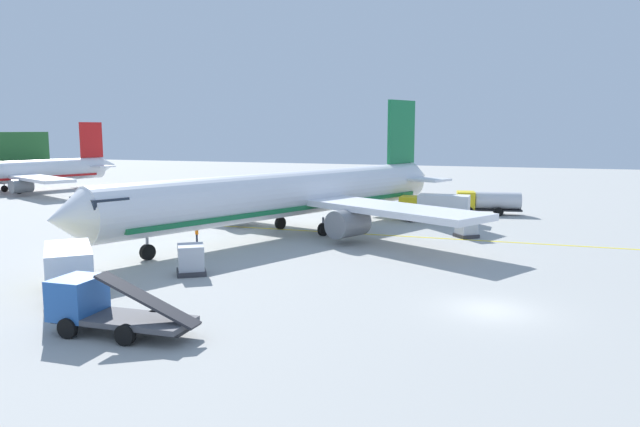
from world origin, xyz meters
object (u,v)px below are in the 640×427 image
service_truck_fuel (100,307)px  service_truck_baggage (487,201)px  service_truck_catering (435,206)px  airliner_foreground (293,195)px  airliner_mid_apron (5,173)px  cargo_container_mid (191,260)px  crew_loader_left (197,232)px  service_truck_pushback (69,269)px  crew_marshaller (365,219)px  cargo_container_near (467,227)px

service_truck_fuel → service_truck_baggage: size_ratio=1.00×
service_truck_catering → service_truck_fuel: bearing=165.8°
airliner_foreground → airliner_mid_apron: bearing=70.4°
cargo_container_mid → crew_loader_left: (8.64, 4.61, 0.07)m
cargo_container_mid → service_truck_baggage: bearing=-25.4°
airliner_mid_apron → service_truck_fuel: bearing=-130.8°
airliner_mid_apron → service_truck_baggage: bearing=-90.2°
service_truck_pushback → crew_marshaller: service_truck_pushback is taller
airliner_foreground → crew_marshaller: airliner_foreground is taller
airliner_mid_apron → crew_loader_left: airliner_mid_apron is taller
service_truck_fuel → cargo_container_mid: bearing=9.6°
cargo_container_near → crew_marshaller: 8.91m
service_truck_fuel → cargo_container_near: service_truck_fuel is taller
crew_marshaller → crew_loader_left: (-10.76, 10.76, -0.06)m
airliner_foreground → service_truck_fuel: bearing=-177.7°
airliner_foreground → cargo_container_mid: 15.94m
cargo_container_mid → crew_marshaller: cargo_container_mid is taller
airliner_mid_apron → service_truck_baggage: 65.34m
service_truck_pushback → crew_loader_left: size_ratio=3.84×
service_truck_catering → cargo_container_near: bearing=-154.5°
service_truck_fuel → airliner_mid_apron: bearing=49.2°
airliner_mid_apron → cargo_container_mid: (-33.59, -49.49, -1.93)m
service_truck_catering → crew_loader_left: bearing=138.5°
crew_marshaller → airliner_foreground: bearing=124.1°
airliner_mid_apron → cargo_container_mid: size_ratio=14.03×
service_truck_baggage → service_truck_pushback: size_ratio=1.06×
service_truck_fuel → service_truck_baggage: (44.12, -14.02, 0.23)m
airliner_foreground → service_truck_baggage: airliner_foreground is taller
service_truck_baggage → service_truck_pushback: bearing=154.6°
service_truck_baggage → service_truck_pushback: 44.52m
airliner_mid_apron → service_truck_fuel: (-44.34, -51.31, -1.69)m
crew_marshaller → crew_loader_left: crew_marshaller is taller
airliner_foreground → service_truck_catering: 15.23m
service_truck_catering → crew_marshaller: size_ratio=3.72×
cargo_container_mid → crew_marshaller: (19.40, -6.15, 0.13)m
service_truck_pushback → cargo_container_mid: size_ratio=2.68×
airliner_foreground → cargo_container_mid: size_ratio=16.33×
service_truck_catering → crew_loader_left: (-17.92, 15.88, -0.51)m
service_truck_pushback → crew_loader_left: service_truck_pushback is taller
airliner_foreground → airliner_mid_apron: airliner_foreground is taller
service_truck_baggage → cargo_container_near: 14.71m
service_truck_pushback → airliner_foreground: bearing=-10.0°
airliner_foreground → cargo_container_near: airliner_foreground is taller
airliner_foreground → service_truck_baggage: 23.30m
service_truck_fuel → crew_marshaller: 30.46m
service_truck_catering → cargo_container_near: service_truck_catering is taller
cargo_container_near → service_truck_baggage: bearing=-3.1°
cargo_container_near → crew_marshaller: cargo_container_near is taller
service_truck_fuel → service_truck_catering: bearing=-14.2°
airliner_mid_apron → service_truck_catering: size_ratio=5.11×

